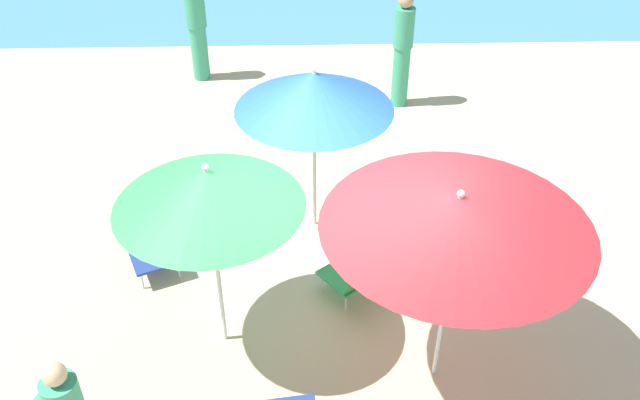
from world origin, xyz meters
name	(u,v)px	position (x,y,z in m)	size (l,w,h in m)	color
ground_plane	(348,314)	(0.00, 0.00, 0.00)	(40.00, 40.00, 0.00)	#CCB789
umbrella_red	(458,212)	(0.75, -0.76, 1.89)	(2.16, 2.16, 2.09)	silver
umbrella_blue	(314,91)	(-0.31, 1.49, 1.76)	(1.70, 1.70, 2.04)	silver
umbrella_green	(208,189)	(-1.22, -0.29, 1.81)	(1.63, 1.63, 2.05)	silver
beach_chair_b	(151,243)	(-2.09, 0.81, 0.32)	(0.68, 0.74, 0.62)	navy
beach_chair_c	(356,275)	(0.08, 0.21, 0.35)	(0.74, 0.76, 0.66)	#33934C
person_a	(59,400)	(-2.47, -1.33, 0.45)	(0.54, 0.42, 0.90)	#389970
person_b	(402,50)	(1.04, 4.41, 0.89)	(0.29, 0.29, 1.73)	#389970
person_c	(197,30)	(-2.06, 5.37, 0.83)	(0.31, 0.31, 1.64)	#389970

